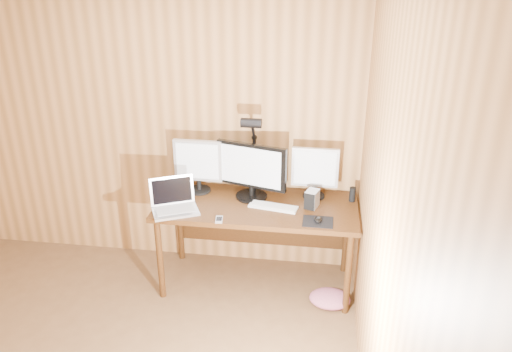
% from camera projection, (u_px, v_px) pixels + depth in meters
% --- Properties ---
extents(room_shell, '(4.00, 4.00, 4.00)m').
position_uv_depth(room_shell, '(22.00, 250.00, 2.42)').
color(room_shell, brown).
rests_on(room_shell, ground).
extents(desk, '(1.60, 0.70, 0.75)m').
position_uv_depth(desk, '(258.00, 214.00, 4.10)').
color(desk, '#3C210C').
rests_on(desk, floor).
extents(monitor_center, '(0.58, 0.26, 0.46)m').
position_uv_depth(monitor_center, '(251.00, 170.00, 4.01)').
color(monitor_center, black).
rests_on(monitor_center, desk).
extents(monitor_left, '(0.40, 0.19, 0.45)m').
position_uv_depth(monitor_left, '(198.00, 164.00, 4.11)').
color(monitor_left, black).
rests_on(monitor_left, desk).
extents(monitor_right, '(0.38, 0.18, 0.43)m').
position_uv_depth(monitor_right, '(315.00, 171.00, 4.02)').
color(monitor_right, black).
rests_on(monitor_right, desk).
extents(laptop, '(0.43, 0.39, 0.25)m').
position_uv_depth(laptop, '(174.00, 202.00, 3.88)').
color(laptop, silver).
rests_on(laptop, desk).
extents(keyboard, '(0.40, 0.19, 0.02)m').
position_uv_depth(keyboard, '(273.00, 207.00, 3.93)').
color(keyboard, silver).
rests_on(keyboard, desk).
extents(mousepad, '(0.23, 0.19, 0.00)m').
position_uv_depth(mousepad, '(318.00, 222.00, 3.72)').
color(mousepad, black).
rests_on(mousepad, desk).
extents(mouse, '(0.08, 0.11, 0.03)m').
position_uv_depth(mouse, '(318.00, 219.00, 3.71)').
color(mouse, black).
rests_on(mouse, mousepad).
extents(hard_drive, '(0.12, 0.15, 0.14)m').
position_uv_depth(hard_drive, '(312.00, 199.00, 3.91)').
color(hard_drive, silver).
rests_on(hard_drive, desk).
extents(phone, '(0.07, 0.11, 0.01)m').
position_uv_depth(phone, '(219.00, 219.00, 3.74)').
color(phone, silver).
rests_on(phone, desk).
extents(speaker, '(0.05, 0.05, 0.12)m').
position_uv_depth(speaker, '(352.00, 194.00, 4.02)').
color(speaker, black).
rests_on(speaker, desk).
extents(desk_lamp, '(0.16, 0.23, 0.71)m').
position_uv_depth(desk_lamp, '(253.00, 143.00, 4.01)').
color(desk_lamp, black).
rests_on(desk_lamp, desk).
extents(fabric_pile, '(0.36, 0.31, 0.10)m').
position_uv_depth(fabric_pile, '(330.00, 299.00, 3.99)').
color(fabric_pile, '#B55771').
rests_on(fabric_pile, floor).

